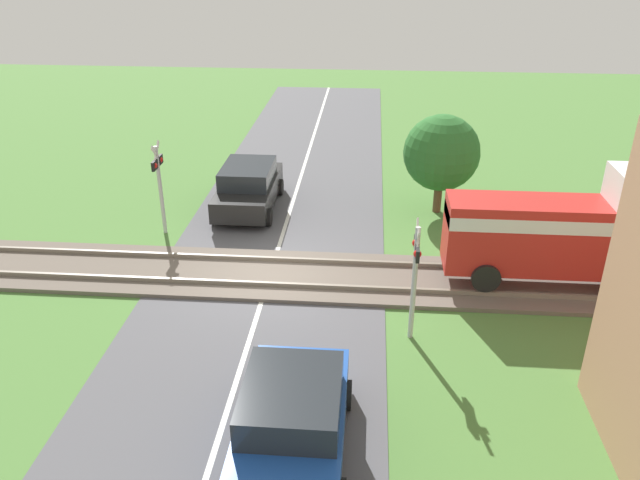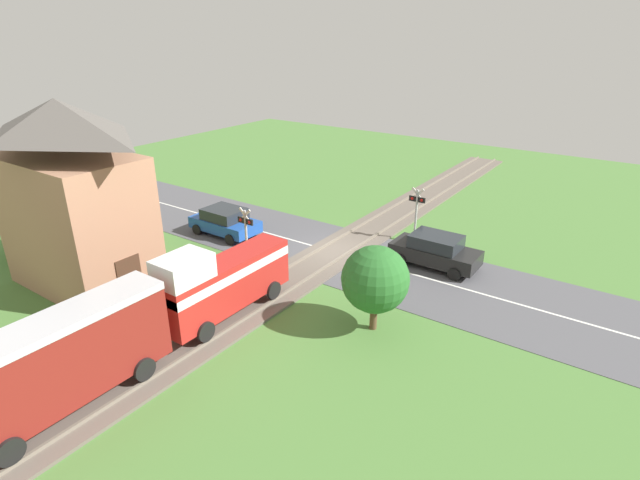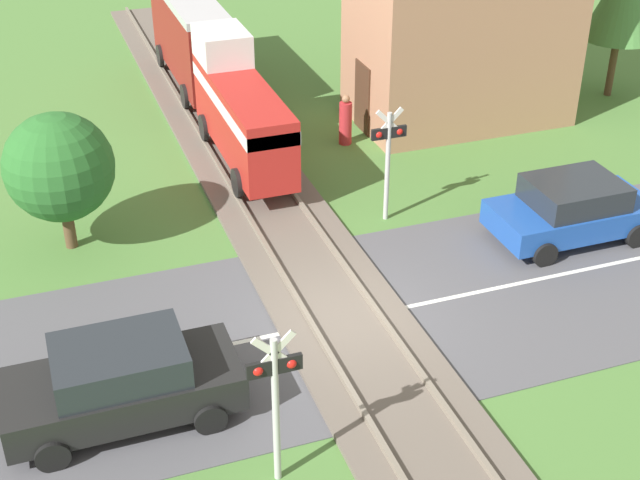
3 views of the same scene
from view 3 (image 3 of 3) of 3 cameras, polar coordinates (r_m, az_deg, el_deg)
ground_plane at (r=18.79m, az=1.45°, el=-5.23°), size 60.00×60.00×0.00m
road_surface at (r=18.78m, az=1.45°, el=-5.21°), size 48.00×6.40×0.02m
track_bed at (r=18.75m, az=1.46°, el=-5.06°), size 2.80×48.00×0.24m
train at (r=27.57m, az=-6.97°, el=11.05°), size 1.58×12.67×3.18m
car_near_crossing at (r=16.33m, az=-12.56°, el=-8.82°), size 4.16×1.97×1.59m
car_far_side at (r=22.17m, az=15.83°, el=1.95°), size 3.89×2.07×1.51m
crossing_signal_west_approach at (r=14.13m, az=-2.89°, el=-9.46°), size 0.90×0.18×2.98m
crossing_signal_east_approach at (r=21.71m, az=4.39°, el=5.81°), size 0.90×0.18×2.98m
pedestrian_by_station at (r=26.33m, az=1.64°, el=7.58°), size 0.38×0.38×1.52m
tree_roadside_hedge at (r=21.20m, az=-16.36°, el=4.49°), size 2.53×2.53×3.38m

